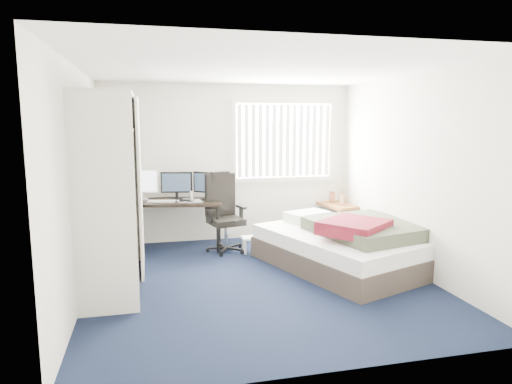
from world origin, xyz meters
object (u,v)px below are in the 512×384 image
object	(u,v)px
nightstand	(336,208)
bed	(348,245)
office_chair	(224,221)
desk	(173,198)

from	to	relation	value
nightstand	bed	size ratio (longest dim) A/B	0.34
office_chair	nightstand	bearing A→B (deg)	11.21
desk	nightstand	bearing A→B (deg)	1.45
desk	nightstand	world-z (taller)	desk
nightstand	bed	distance (m)	1.61
office_chair	nightstand	size ratio (longest dim) A/B	1.35
office_chair	bed	bearing A→B (deg)	-37.72
nightstand	desk	bearing A→B (deg)	-178.55
desk	bed	bearing A→B (deg)	-33.59
office_chair	bed	size ratio (longest dim) A/B	0.46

